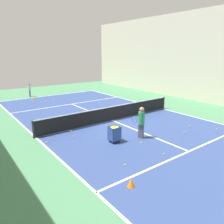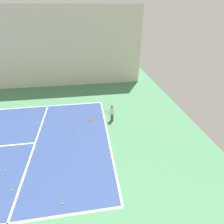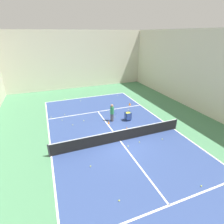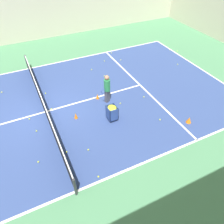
{
  "view_description": "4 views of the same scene",
  "coord_description": "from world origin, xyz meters",
  "px_view_note": "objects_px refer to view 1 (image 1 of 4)",
  "views": [
    {
      "loc": [
        8.2,
        10.93,
        4.34
      ],
      "look_at": [
        0.0,
        0.0,
        0.57
      ],
      "focal_mm": 35.0,
      "sensor_mm": 36.0,
      "label": 1
    },
    {
      "loc": [
        -9.31,
        -9.42,
        7.47
      ],
      "look_at": [
        1.9,
        -11.11,
        0.74
      ],
      "focal_mm": 28.0,
      "sensor_mm": 36.0,
      "label": 2
    },
    {
      "loc": [
        -4.59,
        -10.14,
        7.47
      ],
      "look_at": [
        0.6,
        3.32,
        0.91
      ],
      "focal_mm": 28.0,
      "sensor_mm": 36.0,
      "label": 3
    },
    {
      "loc": [
        9.31,
        -0.59,
        7.47
      ],
      "look_at": [
        2.03,
        2.92,
        0.48
      ],
      "focal_mm": 35.0,
      "sensor_mm": 36.0,
      "label": 4
    }
  ],
  "objects_px": {
    "coach_at_net": "(141,120)",
    "ball_cart": "(114,131)",
    "tennis_net": "(112,113)",
    "training_cone_1": "(131,182)",
    "player_near_baseline": "(29,89)",
    "training_cone_0": "(142,131)"
  },
  "relations": [
    {
      "from": "tennis_net",
      "to": "ball_cart",
      "type": "height_order",
      "value": "tennis_net"
    },
    {
      "from": "player_near_baseline",
      "to": "ball_cart",
      "type": "xyz_separation_m",
      "value": [
        0.13,
        14.01,
        -0.2
      ]
    },
    {
      "from": "coach_at_net",
      "to": "training_cone_1",
      "type": "bearing_deg",
      "value": 108.31
    },
    {
      "from": "player_near_baseline",
      "to": "training_cone_1",
      "type": "height_order",
      "value": "player_near_baseline"
    },
    {
      "from": "tennis_net",
      "to": "training_cone_1",
      "type": "height_order",
      "value": "tennis_net"
    },
    {
      "from": "tennis_net",
      "to": "player_near_baseline",
      "type": "height_order",
      "value": "player_near_baseline"
    },
    {
      "from": "ball_cart",
      "to": "training_cone_0",
      "type": "height_order",
      "value": "ball_cart"
    },
    {
      "from": "coach_at_net",
      "to": "ball_cart",
      "type": "height_order",
      "value": "coach_at_net"
    },
    {
      "from": "player_near_baseline",
      "to": "tennis_net",
      "type": "bearing_deg",
      "value": 22.46
    },
    {
      "from": "coach_at_net",
      "to": "tennis_net",
      "type": "bearing_deg",
      "value": -33.79
    },
    {
      "from": "training_cone_0",
      "to": "tennis_net",
      "type": "bearing_deg",
      "value": -92.56
    },
    {
      "from": "tennis_net",
      "to": "training_cone_1",
      "type": "distance_m",
      "value": 7.35
    },
    {
      "from": "ball_cart",
      "to": "player_near_baseline",
      "type": "bearing_deg",
      "value": -90.55
    },
    {
      "from": "training_cone_0",
      "to": "ball_cart",
      "type": "bearing_deg",
      "value": -0.36
    },
    {
      "from": "player_near_baseline",
      "to": "training_cone_0",
      "type": "height_order",
      "value": "player_near_baseline"
    },
    {
      "from": "training_cone_0",
      "to": "training_cone_1",
      "type": "relative_size",
      "value": 0.95
    },
    {
      "from": "training_cone_0",
      "to": "training_cone_1",
      "type": "distance_m",
      "value": 5.0
    },
    {
      "from": "player_near_baseline",
      "to": "training_cone_1",
      "type": "bearing_deg",
      "value": 6.22
    },
    {
      "from": "player_near_baseline",
      "to": "coach_at_net",
      "type": "distance_m",
      "value": 14.47
    },
    {
      "from": "player_near_baseline",
      "to": "coach_at_net",
      "type": "relative_size",
      "value": 0.81
    },
    {
      "from": "training_cone_1",
      "to": "coach_at_net",
      "type": "bearing_deg",
      "value": -138.27
    },
    {
      "from": "ball_cart",
      "to": "training_cone_0",
      "type": "relative_size",
      "value": 2.7
    }
  ]
}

